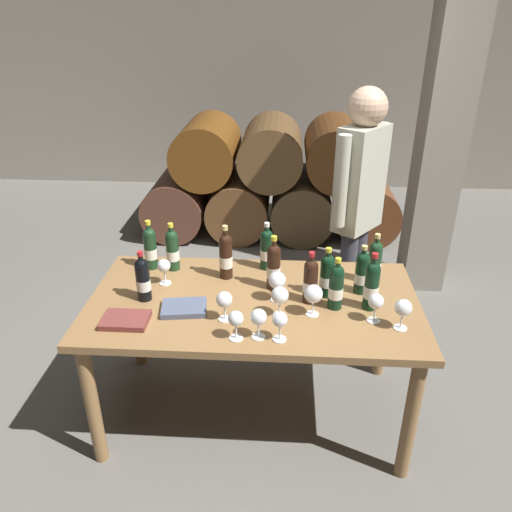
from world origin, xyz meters
TOP-DOWN VIEW (x-y plane):
  - ground_plane at (0.00, 0.00)m, footprint 14.00×14.00m
  - cellar_back_wall at (0.00, 4.20)m, footprint 10.00×0.24m
  - barrel_stack at (-0.00, 2.60)m, footprint 2.49×0.90m
  - stone_pillar at (1.30, 1.60)m, footprint 0.32×0.32m
  - dining_table at (0.00, 0.00)m, footprint 1.70×0.90m
  - wine_bottle_0 at (0.29, -0.00)m, footprint 0.07×0.07m
  - wine_bottle_1 at (-0.17, 0.23)m, footprint 0.07×0.07m
  - wine_bottle_2 at (0.41, -0.05)m, footprint 0.07×0.07m
  - wine_bottle_3 at (0.10, 0.13)m, footprint 0.07×0.07m
  - wine_bottle_4 at (0.56, 0.11)m, footprint 0.07×0.07m
  - wine_bottle_5 at (-0.48, 0.31)m, footprint 0.07×0.07m
  - wine_bottle_6 at (-0.61, 0.31)m, footprint 0.07×0.07m
  - wine_bottle_7 at (0.05, 0.35)m, footprint 0.07×0.07m
  - wine_bottle_8 at (0.58, -0.04)m, footprint 0.07×0.07m
  - wine_bottle_9 at (0.37, 0.07)m, footprint 0.07×0.07m
  - wine_bottle_10 at (0.64, 0.22)m, footprint 0.07×0.07m
  - wine_bottle_11 at (-0.56, -0.03)m, footprint 0.07×0.07m
  - wine_glass_0 at (0.70, -0.21)m, footprint 0.08×0.08m
  - wine_glass_1 at (0.59, -0.16)m, footprint 0.07×0.07m
  - wine_glass_2 at (-0.49, 0.13)m, footprint 0.07×0.07m
  - wine_glass_3 at (0.30, -0.12)m, footprint 0.09×0.09m
  - wine_glass_4 at (0.14, -0.34)m, footprint 0.07×0.07m
  - wine_glass_5 at (-0.06, -0.34)m, footprint 0.07×0.07m
  - wine_glass_6 at (0.04, -0.33)m, footprint 0.08×0.08m
  - wine_glass_7 at (0.12, 0.00)m, footprint 0.09×0.09m
  - wine_glass_8 at (0.14, -0.14)m, footprint 0.09×0.09m
  - wine_glass_9 at (-0.13, -0.19)m, footprint 0.08×0.08m
  - tasting_notebook at (-0.34, -0.12)m, footprint 0.24×0.19m
  - leather_ledger at (-0.60, -0.25)m, footprint 0.22×0.16m
  - sommelier_presenting at (0.60, 0.75)m, footprint 0.34×0.40m

SIDE VIEW (x-z plane):
  - ground_plane at x=0.00m, z-range 0.00..0.00m
  - barrel_stack at x=0.00m, z-range -0.04..1.11m
  - dining_table at x=0.00m, z-range 0.29..1.05m
  - tasting_notebook at x=-0.34m, z-range 0.76..0.79m
  - leather_ledger at x=-0.60m, z-range 0.76..0.79m
  - wine_glass_4 at x=0.14m, z-range 0.79..0.94m
  - wine_glass_5 at x=-0.06m, z-range 0.79..0.94m
  - wine_glass_2 at x=-0.49m, z-range 0.79..0.94m
  - wine_glass_1 at x=0.59m, z-range 0.79..0.94m
  - wine_glass_6 at x=0.04m, z-range 0.79..0.94m
  - wine_glass_9 at x=-0.13m, z-range 0.79..0.94m
  - wine_glass_0 at x=0.70m, z-range 0.79..0.95m
  - wine_glass_8 at x=0.14m, z-range 0.79..0.95m
  - wine_glass_7 at x=0.12m, z-range 0.79..0.96m
  - wine_glass_3 at x=0.30m, z-range 0.79..0.96m
  - wine_bottle_4 at x=0.56m, z-range 0.74..1.01m
  - wine_bottle_11 at x=-0.56m, z-range 0.74..1.02m
  - wine_bottle_9 at x=0.37m, z-range 0.74..1.02m
  - wine_bottle_2 at x=0.41m, z-range 0.74..1.02m
  - wine_bottle_0 at x=0.29m, z-range 0.74..1.02m
  - wine_bottle_7 at x=0.05m, z-range 0.74..1.02m
  - wine_bottle_5 at x=-0.48m, z-range 0.74..1.02m
  - wine_bottle_10 at x=0.64m, z-range 0.74..1.03m
  - wine_bottle_6 at x=-0.61m, z-range 0.74..1.03m
  - wine_bottle_3 at x=0.10m, z-range 0.74..1.04m
  - wine_bottle_8 at x=0.58m, z-range 0.74..1.04m
  - wine_bottle_1 at x=-0.17m, z-range 0.74..1.05m
  - sommelier_presenting at x=0.60m, z-range 0.19..1.90m
  - stone_pillar at x=1.30m, z-range 0.00..2.60m
  - cellar_back_wall at x=0.00m, z-range 0.00..2.80m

